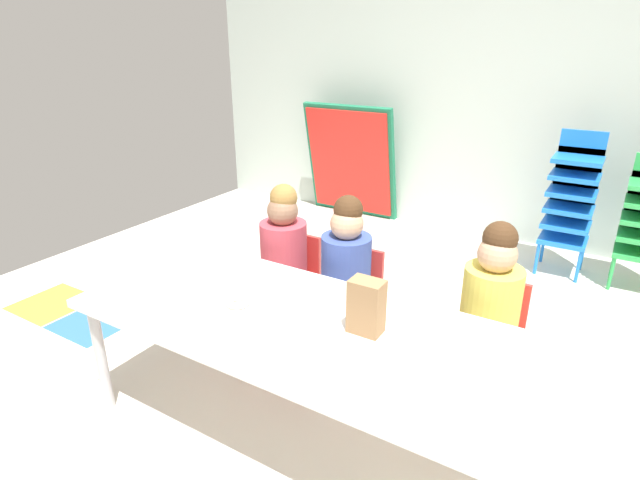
{
  "coord_description": "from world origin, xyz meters",
  "views": [
    {
      "loc": [
        0.83,
        -2.07,
        1.65
      ],
      "look_at": [
        -0.24,
        -0.32,
        0.83
      ],
      "focal_mm": 28.58,
      "sensor_mm": 36.0,
      "label": 1
    }
  ],
  "objects_px": {
    "paper_bag_brown": "(366,307)",
    "donut_powdered_on_plate": "(238,302)",
    "paper_plate_near_edge": "(238,306)",
    "seated_child_far_right": "(491,300)",
    "paper_plate_center_table": "(190,292)",
    "seated_child_near_camera": "(285,249)",
    "seated_child_middle_seat": "(347,264)",
    "kid_chair_blue_stack": "(572,197)",
    "craft_table": "(305,330)",
    "folded_activity_table": "(350,162)"
  },
  "relations": [
    {
      "from": "seated_child_far_right",
      "to": "paper_bag_brown",
      "type": "relative_size",
      "value": 4.17
    },
    {
      "from": "kid_chair_blue_stack",
      "to": "paper_plate_near_edge",
      "type": "distance_m",
      "value": 2.7
    },
    {
      "from": "kid_chair_blue_stack",
      "to": "paper_plate_near_edge",
      "type": "bearing_deg",
      "value": -111.93
    },
    {
      "from": "paper_plate_near_edge",
      "to": "donut_powdered_on_plate",
      "type": "bearing_deg",
      "value": 0.0
    },
    {
      "from": "craft_table",
      "to": "folded_activity_table",
      "type": "xyz_separation_m",
      "value": [
        -1.27,
        2.75,
        -0.0
      ]
    },
    {
      "from": "seated_child_near_camera",
      "to": "donut_powdered_on_plate",
      "type": "distance_m",
      "value": 0.72
    },
    {
      "from": "paper_plate_near_edge",
      "to": "donut_powdered_on_plate",
      "type": "xyz_separation_m",
      "value": [
        0.0,
        0.0,
        0.02
      ]
    },
    {
      "from": "folded_activity_table",
      "to": "paper_bag_brown",
      "type": "xyz_separation_m",
      "value": [
        1.51,
        -2.69,
        0.15
      ]
    },
    {
      "from": "craft_table",
      "to": "kid_chair_blue_stack",
      "type": "distance_m",
      "value": 2.55
    },
    {
      "from": "craft_table",
      "to": "paper_plate_near_edge",
      "type": "relative_size",
      "value": 10.96
    },
    {
      "from": "seated_child_middle_seat",
      "to": "paper_plate_center_table",
      "type": "bearing_deg",
      "value": -121.52
    },
    {
      "from": "paper_plate_center_table",
      "to": "kid_chair_blue_stack",
      "type": "bearing_deg",
      "value": 63.12
    },
    {
      "from": "paper_bag_brown",
      "to": "paper_plate_center_table",
      "type": "relative_size",
      "value": 1.22
    },
    {
      "from": "paper_bag_brown",
      "to": "donut_powdered_on_plate",
      "type": "distance_m",
      "value": 0.57
    },
    {
      "from": "kid_chair_blue_stack",
      "to": "paper_plate_center_table",
      "type": "xyz_separation_m",
      "value": [
        -1.28,
        -2.52,
        0.01
      ]
    },
    {
      "from": "seated_child_near_camera",
      "to": "folded_activity_table",
      "type": "distance_m",
      "value": 2.24
    },
    {
      "from": "craft_table",
      "to": "paper_plate_near_edge",
      "type": "height_order",
      "value": "paper_plate_near_edge"
    },
    {
      "from": "paper_plate_near_edge",
      "to": "seated_child_far_right",
      "type": "bearing_deg",
      "value": 37.15
    },
    {
      "from": "seated_child_middle_seat",
      "to": "paper_plate_near_edge",
      "type": "xyz_separation_m",
      "value": [
        -0.16,
        -0.68,
        0.03
      ]
    },
    {
      "from": "craft_table",
      "to": "paper_plate_center_table",
      "type": "relative_size",
      "value": 10.96
    },
    {
      "from": "kid_chair_blue_stack",
      "to": "paper_bag_brown",
      "type": "distance_m",
      "value": 2.44
    },
    {
      "from": "craft_table",
      "to": "donut_powdered_on_plate",
      "type": "distance_m",
      "value": 0.32
    },
    {
      "from": "craft_table",
      "to": "seated_child_near_camera",
      "type": "xyz_separation_m",
      "value": [
        -0.54,
        0.63,
        0.02
      ]
    },
    {
      "from": "seated_child_near_camera",
      "to": "paper_plate_center_table",
      "type": "distance_m",
      "value": 0.7
    },
    {
      "from": "seated_child_near_camera",
      "to": "seated_child_middle_seat",
      "type": "relative_size",
      "value": 1.0
    },
    {
      "from": "craft_table",
      "to": "kid_chair_blue_stack",
      "type": "relative_size",
      "value": 1.9
    },
    {
      "from": "paper_bag_brown",
      "to": "kid_chair_blue_stack",
      "type": "bearing_deg",
      "value": 79.21
    },
    {
      "from": "donut_powdered_on_plate",
      "to": "seated_child_middle_seat",
      "type": "bearing_deg",
      "value": 76.95
    },
    {
      "from": "seated_child_far_right",
      "to": "donut_powdered_on_plate",
      "type": "bearing_deg",
      "value": -142.85
    },
    {
      "from": "seated_child_far_right",
      "to": "paper_plate_near_edge",
      "type": "bearing_deg",
      "value": -142.85
    },
    {
      "from": "seated_child_far_right",
      "to": "kid_chair_blue_stack",
      "type": "relative_size",
      "value": 0.88
    },
    {
      "from": "seated_child_far_right",
      "to": "paper_bag_brown",
      "type": "distance_m",
      "value": 0.68
    },
    {
      "from": "paper_plate_center_table",
      "to": "paper_bag_brown",
      "type": "bearing_deg",
      "value": 8.4
    },
    {
      "from": "paper_plate_center_table",
      "to": "donut_powdered_on_plate",
      "type": "distance_m",
      "value": 0.27
    },
    {
      "from": "paper_plate_near_edge",
      "to": "paper_plate_center_table",
      "type": "relative_size",
      "value": 1.0
    },
    {
      "from": "folded_activity_table",
      "to": "donut_powdered_on_plate",
      "type": "bearing_deg",
      "value": -71.07
    },
    {
      "from": "folded_activity_table",
      "to": "paper_plate_center_table",
      "type": "distance_m",
      "value": 2.9
    },
    {
      "from": "seated_child_far_right",
      "to": "paper_plate_center_table",
      "type": "relative_size",
      "value": 5.1
    },
    {
      "from": "craft_table",
      "to": "paper_plate_center_table",
      "type": "distance_m",
      "value": 0.58
    },
    {
      "from": "seated_child_far_right",
      "to": "donut_powdered_on_plate",
      "type": "relative_size",
      "value": 8.67
    },
    {
      "from": "craft_table",
      "to": "paper_plate_center_table",
      "type": "xyz_separation_m",
      "value": [
        -0.57,
        -0.07,
        0.05
      ]
    },
    {
      "from": "craft_table",
      "to": "seated_child_far_right",
      "type": "bearing_deg",
      "value": 46.7
    },
    {
      "from": "craft_table",
      "to": "seated_child_far_right",
      "type": "height_order",
      "value": "seated_child_far_right"
    },
    {
      "from": "paper_bag_brown",
      "to": "donut_powdered_on_plate",
      "type": "xyz_separation_m",
      "value": [
        -0.55,
        -0.11,
        -0.09
      ]
    },
    {
      "from": "paper_bag_brown",
      "to": "donut_powdered_on_plate",
      "type": "height_order",
      "value": "paper_bag_brown"
    },
    {
      "from": "paper_plate_center_table",
      "to": "seated_child_middle_seat",
      "type": "bearing_deg",
      "value": 58.48
    },
    {
      "from": "seated_child_far_right",
      "to": "kid_chair_blue_stack",
      "type": "xyz_separation_m",
      "value": [
        0.11,
        1.83,
        0.02
      ]
    },
    {
      "from": "seated_child_middle_seat",
      "to": "kid_chair_blue_stack",
      "type": "relative_size",
      "value": 0.88
    },
    {
      "from": "seated_child_far_right",
      "to": "folded_activity_table",
      "type": "height_order",
      "value": "folded_activity_table"
    },
    {
      "from": "folded_activity_table",
      "to": "donut_powdered_on_plate",
      "type": "relative_size",
      "value": 10.26
    }
  ]
}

